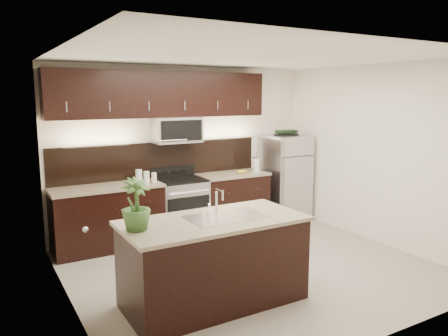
% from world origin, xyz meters
% --- Properties ---
extents(ground, '(4.50, 4.50, 0.00)m').
position_xyz_m(ground, '(0.00, 0.00, 0.00)').
color(ground, gray).
rests_on(ground, ground).
extents(room_walls, '(4.52, 4.02, 2.71)m').
position_xyz_m(room_walls, '(-0.11, -0.04, 1.70)').
color(room_walls, silver).
rests_on(room_walls, ground).
extents(counter_run, '(3.51, 0.65, 0.94)m').
position_xyz_m(counter_run, '(-0.46, 1.69, 0.47)').
color(counter_run, black).
rests_on(counter_run, ground).
extents(upper_fixtures, '(3.49, 0.40, 1.66)m').
position_xyz_m(upper_fixtures, '(-0.43, 1.84, 2.14)').
color(upper_fixtures, black).
rests_on(upper_fixtures, counter_run).
extents(island, '(1.96, 0.96, 0.94)m').
position_xyz_m(island, '(-0.90, -0.59, 0.47)').
color(island, black).
rests_on(island, ground).
extents(sink_faucet, '(0.84, 0.50, 0.28)m').
position_xyz_m(sink_faucet, '(-0.75, -0.57, 0.96)').
color(sink_faucet, silver).
rests_on(sink_faucet, island).
extents(refrigerator, '(0.74, 0.67, 1.53)m').
position_xyz_m(refrigerator, '(1.80, 1.63, 0.77)').
color(refrigerator, '#B2B2B7').
rests_on(refrigerator, ground).
extents(wine_rack, '(0.38, 0.23, 0.09)m').
position_xyz_m(wine_rack, '(1.80, 1.63, 1.57)').
color(wine_rack, black).
rests_on(wine_rack, refrigerator).
extents(plant, '(0.36, 0.36, 0.51)m').
position_xyz_m(plant, '(-1.73, -0.55, 1.19)').
color(plant, '#2E5120').
rests_on(plant, island).
extents(canisters, '(0.31, 0.13, 0.21)m').
position_xyz_m(canisters, '(-0.86, 1.62, 1.03)').
color(canisters, silver).
rests_on(canisters, counter_run).
extents(french_press, '(0.12, 0.12, 0.34)m').
position_xyz_m(french_press, '(1.17, 1.64, 1.07)').
color(french_press, silver).
rests_on(french_press, counter_run).
extents(bananas, '(0.17, 0.14, 0.05)m').
position_xyz_m(bananas, '(0.79, 1.61, 0.97)').
color(bananas, yellow).
rests_on(bananas, counter_run).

